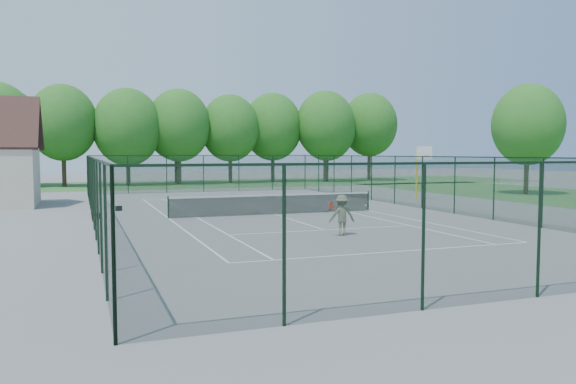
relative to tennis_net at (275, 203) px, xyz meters
name	(u,v)px	position (x,y,z in m)	size (l,w,h in m)	color
ground	(275,214)	(0.00, 0.00, -0.58)	(140.00, 140.00, 0.00)	gray
grass_far	(180,184)	(0.00, 30.00, -0.57)	(80.00, 16.00, 0.01)	#3D7535
grass_side	(564,196)	(24.00, 4.00, -0.57)	(14.00, 40.00, 0.01)	#3D7535
court_lines	(275,214)	(0.00, 0.00, -0.57)	(11.05, 23.85, 0.01)	white
tennis_net	(275,203)	(0.00, 0.00, 0.00)	(11.08, 0.08, 1.10)	black
fence_enclosure	(275,185)	(0.00, 0.00, 0.98)	(18.05, 36.05, 3.02)	#193521
tree_line_far	(179,125)	(0.00, 30.00, 5.42)	(39.40, 6.40, 9.70)	#413120
basketball_goal	(421,162)	(12.54, 5.47, 1.99)	(1.20, 1.43, 3.65)	yellow
tree_side	(528,125)	(22.83, 6.60, 4.79)	(5.37, 5.37, 8.51)	#413120
sports_bag_a	(96,216)	(-8.85, 1.20, -0.43)	(0.36, 0.22, 0.29)	black
sports_bag_b	(119,208)	(-7.55, 4.62, -0.44)	(0.35, 0.22, 0.28)	black
tennis_player	(342,215)	(-0.01, -8.04, 0.22)	(2.18, 0.91, 1.58)	#5B6045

